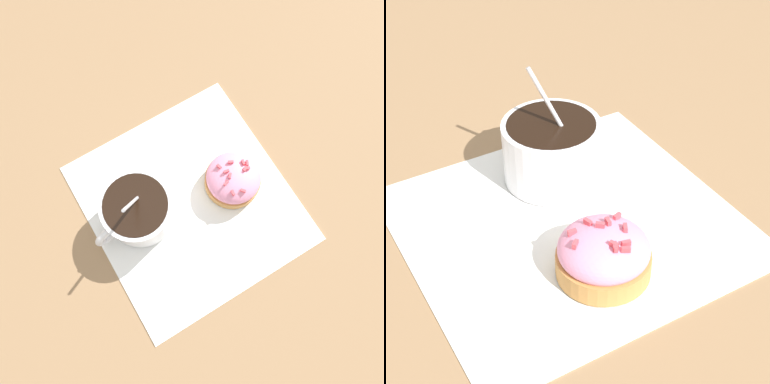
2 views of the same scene
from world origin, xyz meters
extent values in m
plane|color=#93704C|center=(0.00, 0.00, 0.00)|extent=(3.00, 3.00, 0.00)
cube|color=white|center=(0.00, 0.00, 0.00)|extent=(0.29, 0.30, 0.00)
cylinder|color=white|center=(-0.07, 0.01, 0.03)|extent=(0.09, 0.09, 0.06)
cylinder|color=black|center=(-0.07, 0.01, 0.06)|extent=(0.08, 0.08, 0.01)
torus|color=white|center=(-0.11, 0.00, 0.03)|extent=(0.04, 0.02, 0.04)
ellipsoid|color=silver|center=(-0.08, -0.01, 0.01)|extent=(0.03, 0.03, 0.01)
cylinder|color=silver|center=(-0.06, 0.02, 0.06)|extent=(0.04, 0.04, 0.10)
cylinder|color=#C18442|center=(0.07, 0.00, 0.01)|extent=(0.08, 0.08, 0.02)
ellipsoid|color=pink|center=(0.07, 0.00, 0.03)|extent=(0.07, 0.07, 0.03)
cube|color=#EA4C56|center=(0.08, 0.01, 0.04)|extent=(0.00, 0.01, 0.00)
cube|color=#EA4C56|center=(0.05, -0.01, 0.04)|extent=(0.01, 0.01, 0.00)
cube|color=#EA4C56|center=(0.07, 0.02, 0.04)|extent=(0.01, 0.01, 0.00)
cube|color=#EA4C56|center=(0.08, 0.00, 0.04)|extent=(0.01, 0.01, 0.00)
cube|color=#EA4C56|center=(0.05, 0.02, 0.04)|extent=(0.01, 0.01, 0.00)
cube|color=#EA4C56|center=(0.09, 0.01, 0.04)|extent=(0.01, 0.01, 0.00)
cube|color=#EA4C56|center=(0.08, 0.00, 0.04)|extent=(0.01, 0.01, 0.00)
cube|color=#EA4C56|center=(0.05, -0.02, 0.04)|extent=(0.00, 0.01, 0.00)
cube|color=#EA4C56|center=(0.06, 0.01, 0.05)|extent=(0.01, 0.00, 0.00)
cube|color=#EA4C56|center=(0.06, 0.00, 0.05)|extent=(0.01, 0.01, 0.00)
cube|color=#EA4C56|center=(0.07, -0.02, 0.04)|extent=(0.01, 0.01, 0.00)
cube|color=#EA4C56|center=(0.08, 0.00, 0.04)|extent=(0.01, 0.01, 0.00)
camera|label=1|loc=(-0.05, -0.11, 0.50)|focal=35.00mm
camera|label=2|loc=(0.38, -0.17, 0.37)|focal=60.00mm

